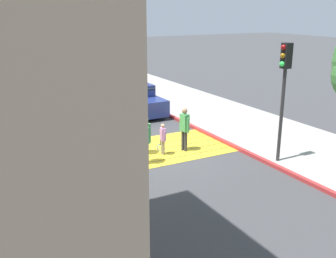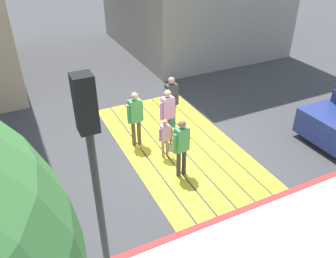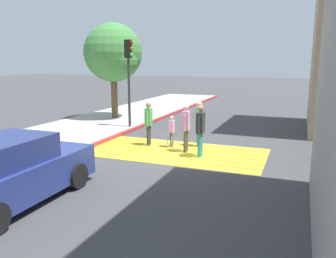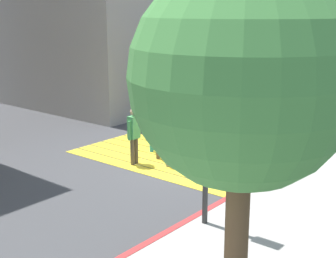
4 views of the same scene
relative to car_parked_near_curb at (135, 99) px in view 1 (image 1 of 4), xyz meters
name	(u,v)px [view 1 (image 1 of 4)]	position (x,y,z in m)	size (l,w,h in m)	color
ground_plane	(147,152)	(2.00, 5.70, -0.73)	(120.00, 120.00, 0.00)	#424244
crosswalk_stripes	(147,151)	(2.00, 5.70, -0.73)	(6.40, 3.25, 0.01)	yellow
sidewalk_west	(259,130)	(-3.60, 5.70, -0.67)	(4.80, 40.00, 0.12)	#ADA8A0
curb_painted	(216,138)	(-1.25, 5.70, -0.67)	(0.16, 40.00, 0.13)	#BC3333
car_parked_near_curb	(135,99)	(0.00, 0.00, 0.00)	(2.03, 4.33, 1.57)	navy
traffic_light_corner	(284,79)	(-1.58, 9.02, 2.30)	(0.39, 0.28, 4.24)	#2D2D2D
pedestrian_adult_lead	(119,128)	(3.00, 5.42, 0.31)	(0.23, 0.52, 1.79)	teal
pedestrian_adult_trailing	(146,137)	(2.55, 6.81, 0.28)	(0.24, 0.51, 1.75)	brown
pedestrian_adult_side	(184,126)	(0.66, 6.29, 0.26)	(0.26, 0.50, 1.70)	#333338
pedestrian_teen_behind	(140,129)	(2.33, 5.88, 0.27)	(0.24, 0.51, 1.73)	brown
pedestrian_child_with_racket	(163,138)	(1.61, 6.30, -0.05)	(0.29, 0.39, 1.23)	gray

